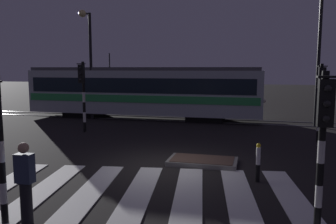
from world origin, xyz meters
name	(u,v)px	position (x,y,z in m)	size (l,w,h in m)	color
ground_plane	(164,167)	(0.00, 0.00, 0.00)	(120.00, 120.00, 0.00)	black
rail_near	(206,122)	(0.00, 9.49, 0.01)	(80.00, 0.12, 0.03)	#59595E
rail_far	(209,119)	(0.00, 10.93, 0.01)	(80.00, 0.12, 0.03)	#59595E
crosswalk_zebra	(139,192)	(0.00, -2.43, 0.01)	(8.90, 5.62, 0.02)	silver
traffic_island	(203,161)	(1.17, 0.65, 0.09)	(2.28, 1.27, 0.18)	slate
traffic_light_corner_near_right	(324,127)	(4.11, -3.49, 2.07)	(0.36, 0.42, 3.14)	black
traffic_light_corner_far_left	(83,86)	(-5.46, 4.86, 2.32)	(0.36, 0.42, 3.51)	black
traffic_light_corner_far_right	(321,91)	(5.51, 5.28, 2.23)	(0.36, 0.42, 3.38)	black
street_lamp_trackside_left	(89,51)	(-7.15, 8.86, 4.23)	(0.44, 1.21, 6.58)	black
street_lamp_trackside_right	(320,43)	(6.04, 9.33, 4.50)	(0.44, 1.21, 7.09)	black
tram	(142,91)	(-4.16, 10.21, 1.75)	(15.00, 2.58, 4.15)	#B2BCC1
pedestrian_waiting_at_kerb	(25,183)	(-1.66, -4.67, 0.88)	(0.36, 0.24, 1.71)	black
bollard_island_edge	(258,163)	(2.95, -0.77, 0.56)	(0.12, 0.12, 1.11)	black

